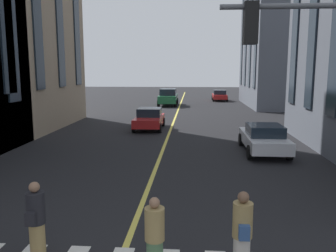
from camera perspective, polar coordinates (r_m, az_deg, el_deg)
The scene contains 9 objects.
lane_centre_line at distance 23.46m, azimuth 0.44°, elevation -0.55°, with size 80.00×0.16×0.01m.
car_green_near at distance 39.36m, azimuth 0.02°, elevation 4.77°, with size 4.70×2.14×1.88m.
car_red_parked_a at distance 23.60m, azimuth -3.07°, elevation 1.20°, with size 3.90×1.89×1.40m.
car_red_far at distance 45.94m, azimuth 8.40°, elevation 4.96°, with size 3.90×1.89×1.40m.
car_white_trailing at distance 17.44m, azimuth 15.35°, elevation -1.91°, with size 4.40×1.95×1.37m.
pedestrian_near at distance 7.99m, azimuth -20.69°, elevation -14.29°, with size 0.50×0.38×1.68m.
pedestrian_companion at distance 7.09m, azimuth 12.00°, elevation -16.90°, with size 0.50×0.38×1.70m.
pedestrian_far at distance 6.96m, azimuth -2.18°, elevation -17.77°, with size 0.38×0.38×1.59m.
building_right_near at distance 41.71m, azimuth 20.17°, elevation 13.72°, with size 13.16×10.35×15.37m.
Camera 1 is at (-3.08, -1.48, 3.94)m, focal length 37.38 mm.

